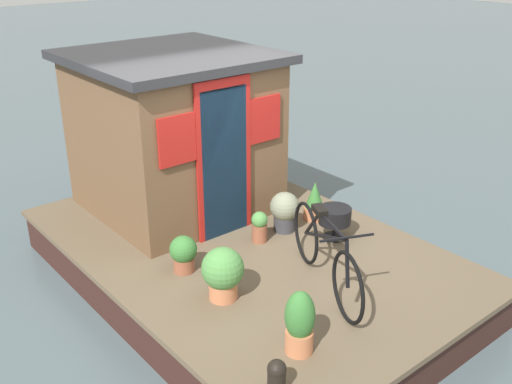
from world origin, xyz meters
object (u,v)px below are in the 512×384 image
(potted_plant_thyme, at_px, (183,253))
(potted_plant_geranium, at_px, (300,323))
(mooring_bollard, at_px, (277,375))
(potted_plant_mint, at_px, (260,226))
(potted_plant_basil, at_px, (314,201))
(bicycle, at_px, (325,254))
(houseboat_cabin, at_px, (175,132))
(charcoal_grill, at_px, (335,217))
(potted_plant_fern, at_px, (285,210))
(potted_plant_rosemary, at_px, (223,272))

(potted_plant_thyme, xyz_separation_m, potted_plant_geranium, (-1.68, -0.02, 0.07))
(mooring_bollard, bearing_deg, potted_plant_mint, -36.92)
(potted_plant_basil, distance_m, potted_plant_geranium, 2.51)
(bicycle, xyz_separation_m, potted_plant_basil, (1.14, -1.00, -0.14))
(houseboat_cabin, height_order, charcoal_grill, houseboat_cabin)
(potted_plant_mint, distance_m, mooring_bollard, 2.39)
(bicycle, relative_size, potted_plant_mint, 4.45)
(potted_plant_fern, xyz_separation_m, potted_plant_geranium, (-1.69, 1.37, 0.03))
(potted_plant_rosemary, bearing_deg, charcoal_grill, -84.27)
(bicycle, height_order, potted_plant_mint, bicycle)
(houseboat_cabin, height_order, potted_plant_geranium, houseboat_cabin)
(potted_plant_basil, relative_size, potted_plant_mint, 1.34)
(mooring_bollard, bearing_deg, potted_plant_fern, -43.44)
(houseboat_cabin, height_order, potted_plant_thyme, houseboat_cabin)
(bicycle, xyz_separation_m, potted_plant_rosemary, (0.48, 0.86, -0.09))
(mooring_bollard, bearing_deg, bicycle, -59.10)
(bicycle, xyz_separation_m, potted_plant_thyme, (1.13, 0.88, -0.16))
(potted_plant_mint, bearing_deg, houseboat_cabin, 7.15)
(potted_plant_thyme, bearing_deg, potted_plant_rosemary, -178.87)
(potted_plant_mint, relative_size, charcoal_grill, 0.96)
(bicycle, xyz_separation_m, potted_plant_fern, (1.15, -0.52, -0.11))
(potted_plant_thyme, height_order, charcoal_grill, potted_plant_thyme)
(potted_plant_fern, height_order, mooring_bollard, potted_plant_fern)
(potted_plant_fern, bearing_deg, potted_plant_basil, -90.35)
(charcoal_grill, distance_m, mooring_bollard, 2.57)
(potted_plant_mint, bearing_deg, potted_plant_geranium, 149.67)
(mooring_bollard, bearing_deg, potted_plant_basil, -50.17)
(potted_plant_thyme, relative_size, potted_plant_basil, 0.81)
(potted_plant_fern, bearing_deg, potted_plant_rosemary, 115.82)
(potted_plant_rosemary, bearing_deg, potted_plant_geranium, -179.37)
(bicycle, relative_size, potted_plant_basil, 3.32)
(houseboat_cabin, distance_m, potted_plant_basil, 1.88)
(potted_plant_fern, distance_m, potted_plant_geranium, 2.18)
(potted_plant_thyme, distance_m, potted_plant_geranium, 1.68)
(potted_plant_basil, relative_size, potted_plant_fern, 1.01)
(bicycle, distance_m, potted_plant_rosemary, 0.99)
(houseboat_cabin, relative_size, potted_plant_fern, 4.59)
(bicycle, distance_m, potted_plant_geranium, 1.02)
(potted_plant_geranium, bearing_deg, potted_plant_rosemary, 0.63)
(mooring_bollard, bearing_deg, potted_plant_rosemary, -19.39)
(potted_plant_fern, distance_m, potted_plant_rosemary, 1.54)
(potted_plant_geranium, height_order, charcoal_grill, potted_plant_geranium)
(bicycle, relative_size, potted_plant_thyme, 4.08)
(potted_plant_basil, distance_m, mooring_bollard, 3.01)
(mooring_bollard, bearing_deg, charcoal_grill, -56.18)
(potted_plant_geranium, bearing_deg, mooring_bollard, 117.28)
(potted_plant_geranium, xyz_separation_m, mooring_bollard, (-0.23, 0.45, -0.13))
(potted_plant_fern, bearing_deg, houseboat_cabin, 22.53)
(bicycle, bearing_deg, mooring_bollard, 120.90)
(charcoal_grill, bearing_deg, potted_plant_mint, 55.70)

